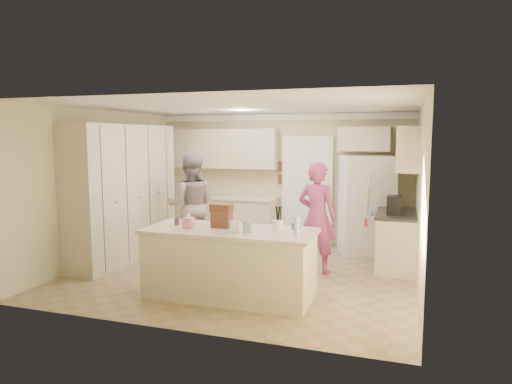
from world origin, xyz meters
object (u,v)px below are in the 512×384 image
(island_base, at_px, (230,265))
(teen_girl, at_px, (317,217))
(teen_boy, at_px, (191,205))
(utensil_crock, at_px, (278,226))
(refrigerator, at_px, (366,205))
(dollhouse_body, at_px, (222,219))
(coffee_maker, at_px, (394,205))
(tissue_box, at_px, (188,223))

(island_base, distance_m, teen_girl, 1.79)
(teen_boy, bearing_deg, utensil_crock, 119.04)
(island_base, bearing_deg, teen_girl, 58.86)
(refrigerator, height_order, island_base, refrigerator)
(island_base, xyz_separation_m, dollhouse_body, (-0.15, 0.10, 0.60))
(coffee_maker, xyz_separation_m, teen_boy, (-3.51, -0.07, -0.16))
(tissue_box, height_order, dollhouse_body, dollhouse_body)
(coffee_maker, bearing_deg, tissue_box, -142.43)
(refrigerator, distance_m, teen_boy, 3.21)
(dollhouse_body, xyz_separation_m, teen_boy, (-1.31, 1.73, -0.12))
(refrigerator, relative_size, island_base, 0.82)
(island_base, height_order, tissue_box, tissue_box)
(utensil_crock, height_order, teen_girl, teen_girl)
(coffee_maker, relative_size, island_base, 0.14)
(refrigerator, relative_size, coffee_maker, 6.00)
(coffee_maker, height_order, utensil_crock, coffee_maker)
(refrigerator, bearing_deg, island_base, -137.25)
(teen_boy, bearing_deg, coffee_maker, 160.28)
(tissue_box, bearing_deg, utensil_crock, 7.13)
(dollhouse_body, xyz_separation_m, teen_girl, (1.05, 1.39, -0.16))
(tissue_box, height_order, teen_boy, teen_boy)
(refrigerator, relative_size, utensil_crock, 12.00)
(tissue_box, bearing_deg, island_base, 10.30)
(island_base, height_order, teen_boy, teen_boy)
(coffee_maker, bearing_deg, island_base, -137.17)
(coffee_maker, distance_m, teen_girl, 1.24)
(utensil_crock, bearing_deg, dollhouse_body, 176.42)
(dollhouse_body, bearing_deg, teen_girl, 52.93)
(utensil_crock, xyz_separation_m, tissue_box, (-1.20, -0.15, -0.00))
(refrigerator, xyz_separation_m, teen_girl, (-0.65, -1.45, -0.02))
(tissue_box, bearing_deg, refrigerator, 55.41)
(island_base, xyz_separation_m, utensil_crock, (0.65, 0.05, 0.56))
(teen_girl, bearing_deg, teen_boy, 5.16)
(teen_boy, bearing_deg, teen_girl, 150.92)
(island_base, bearing_deg, refrigerator, 62.26)
(island_base, relative_size, tissue_box, 15.71)
(tissue_box, relative_size, dollhouse_body, 0.54)
(utensil_crock, bearing_deg, coffee_maker, 52.88)
(teen_girl, bearing_deg, refrigerator, -100.60)
(refrigerator, xyz_separation_m, island_base, (-1.55, -2.94, -0.46))
(coffee_maker, distance_m, utensil_crock, 2.32)
(refrigerator, bearing_deg, tissue_box, -144.10)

